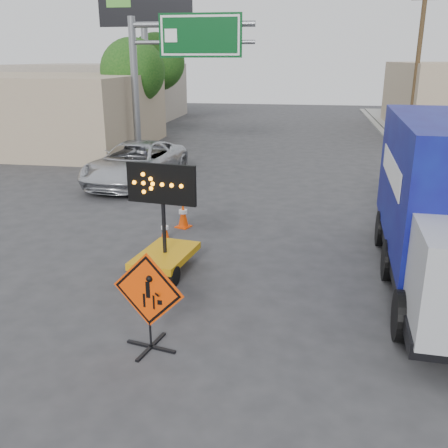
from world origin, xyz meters
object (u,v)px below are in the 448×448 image
(construction_sign, at_px, (149,299))
(box_truck, at_px, (448,214))
(pickup_truck, at_px, (136,163))
(arrow_board, at_px, (165,248))

(construction_sign, bearing_deg, box_truck, 45.33)
(box_truck, bearing_deg, pickup_truck, 143.68)
(construction_sign, relative_size, box_truck, 0.23)
(construction_sign, height_order, box_truck, box_truck)
(construction_sign, distance_m, arrow_board, 3.35)
(arrow_board, bearing_deg, pickup_truck, 121.63)
(construction_sign, xyz_separation_m, arrow_board, (-0.67, 3.27, -0.35))
(construction_sign, xyz_separation_m, pickup_truck, (-4.35, 11.81, -0.14))
(arrow_board, xyz_separation_m, pickup_truck, (-3.68, 8.54, 0.22))
(arrow_board, bearing_deg, construction_sign, -70.13)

